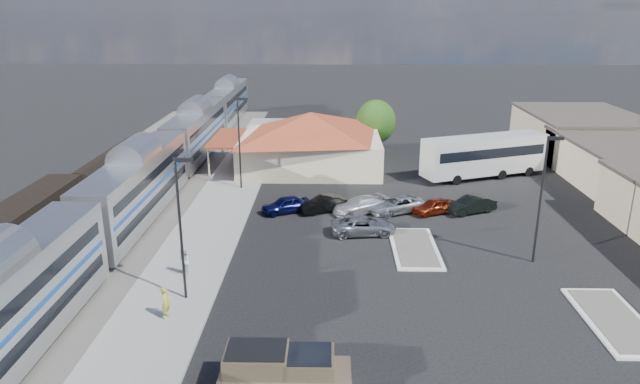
{
  "coord_description": "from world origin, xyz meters",
  "views": [
    {
      "loc": [
        -2.15,
        -36.81,
        17.12
      ],
      "look_at": [
        -3.1,
        6.83,
        2.8
      ],
      "focal_mm": 32.0,
      "sensor_mm": 36.0,
      "label": 1
    }
  ],
  "objects_px": {
    "station_depot": "(310,140)",
    "suv": "(364,226)",
    "pickup_truck": "(286,371)",
    "coach_bus": "(485,154)"
  },
  "relations": [
    {
      "from": "station_depot",
      "to": "suv",
      "type": "relative_size",
      "value": 3.61
    },
    {
      "from": "station_depot",
      "to": "coach_bus",
      "type": "relative_size",
      "value": 1.34
    },
    {
      "from": "pickup_truck",
      "to": "suv",
      "type": "height_order",
      "value": "pickup_truck"
    },
    {
      "from": "station_depot",
      "to": "coach_bus",
      "type": "distance_m",
      "value": 18.5
    },
    {
      "from": "station_depot",
      "to": "suv",
      "type": "height_order",
      "value": "station_depot"
    },
    {
      "from": "suv",
      "to": "coach_bus",
      "type": "bearing_deg",
      "value": -45.85
    },
    {
      "from": "station_depot",
      "to": "coach_bus",
      "type": "xyz_separation_m",
      "value": [
        18.21,
        -3.24,
        -0.63
      ]
    },
    {
      "from": "station_depot",
      "to": "pickup_truck",
      "type": "height_order",
      "value": "station_depot"
    },
    {
      "from": "pickup_truck",
      "to": "coach_bus",
      "type": "xyz_separation_m",
      "value": [
        17.87,
        35.12,
        1.51
      ]
    },
    {
      "from": "pickup_truck",
      "to": "coach_bus",
      "type": "height_order",
      "value": "coach_bus"
    }
  ]
}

